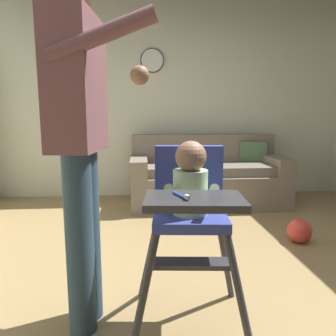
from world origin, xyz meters
The scene contains 7 objects.
ground centered at (0.00, 0.00, -0.05)m, with size 6.29×6.66×0.10m, color #9A7E51.
wall_far centered at (0.00, 2.56, 1.32)m, with size 5.49×0.06×2.65m, color silver.
couch centered at (0.40, 2.04, 0.33)m, with size 1.90×0.86×0.86m.
high_chair centered at (-0.18, -0.34, 0.68)m, with size 0.66×0.77×0.99m.
adult_standing centered at (-0.71, -0.27, 0.99)m, with size 0.51×0.54×1.75m.
toy_ball centered at (0.95, 0.70, 0.10)m, with size 0.21×0.21×0.21m, color #D13D33.
wall_clock centered at (-0.26, 2.52, 1.82)m, with size 0.31×0.04×0.31m.
Camera 1 is at (-0.41, -1.87, 1.10)m, focal length 34.17 mm.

